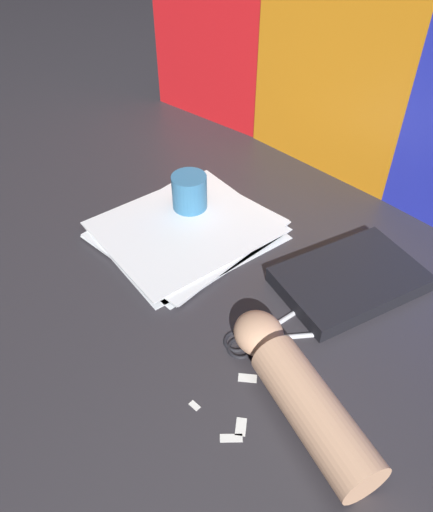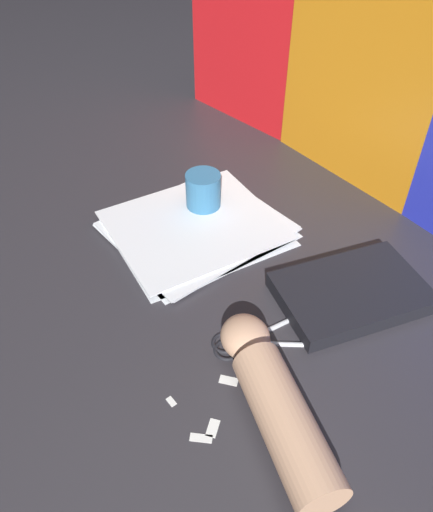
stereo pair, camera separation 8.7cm
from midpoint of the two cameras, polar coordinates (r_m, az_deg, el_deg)
ground_plane at (r=0.92m, az=-2.21°, el=-2.23°), size 6.00×6.00×0.00m
backdrop_panel_left at (r=1.20m, az=5.93°, el=22.03°), size 0.81×0.14×0.46m
backdrop_panel_center at (r=1.07m, az=16.69°, el=16.35°), size 0.67×0.05×0.41m
paper_stack at (r=1.01m, az=-5.87°, el=2.94°), size 0.31×0.35×0.02m
book_closed at (r=0.91m, az=12.39°, el=-2.74°), size 0.22×0.28×0.03m
scissors at (r=0.82m, az=1.30°, el=-9.49°), size 0.11×0.16×0.01m
hand_forearm at (r=0.72m, az=6.08°, el=-15.43°), size 0.31×0.15×0.07m
paper_scrap_near at (r=0.73m, az=-0.76°, el=-19.11°), size 0.03×0.03×0.00m
paper_scrap_mid at (r=0.75m, az=-5.97°, el=-16.81°), size 0.02×0.01×0.00m
paper_scrap_far at (r=0.73m, az=-1.94°, el=-20.27°), size 0.03×0.03×0.00m
paper_scrap_side at (r=0.78m, az=0.28°, el=-13.94°), size 0.03×0.03×0.00m
mug at (r=1.04m, az=-5.50°, el=6.89°), size 0.07×0.07×0.09m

